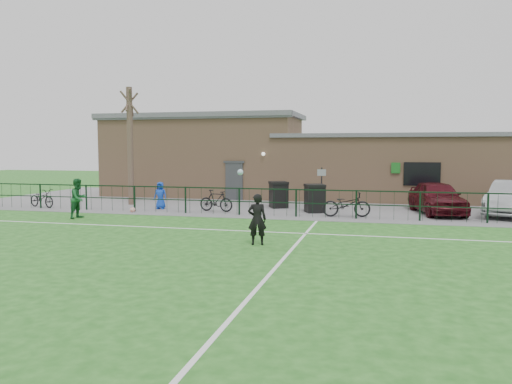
% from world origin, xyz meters
% --- Properties ---
extents(ground, '(90.00, 90.00, 0.00)m').
position_xyz_m(ground, '(0.00, 0.00, 0.00)').
color(ground, '#1F5D1B').
rests_on(ground, ground).
extents(paving_strip, '(34.00, 13.00, 0.02)m').
position_xyz_m(paving_strip, '(0.00, 13.50, 0.01)').
color(paving_strip, slate).
rests_on(paving_strip, ground).
extents(pitch_line_touch, '(28.00, 0.10, 0.01)m').
position_xyz_m(pitch_line_touch, '(0.00, 7.80, 0.00)').
color(pitch_line_touch, white).
rests_on(pitch_line_touch, ground).
extents(pitch_line_mid, '(28.00, 0.10, 0.01)m').
position_xyz_m(pitch_line_mid, '(0.00, 4.00, 0.00)').
color(pitch_line_mid, white).
rests_on(pitch_line_mid, ground).
extents(pitch_line_perp, '(0.10, 16.00, 0.01)m').
position_xyz_m(pitch_line_perp, '(2.00, 0.00, 0.00)').
color(pitch_line_perp, white).
rests_on(pitch_line_perp, ground).
extents(perimeter_fence, '(28.00, 0.10, 1.20)m').
position_xyz_m(perimeter_fence, '(0.00, 8.00, 0.60)').
color(perimeter_fence, black).
rests_on(perimeter_fence, ground).
extents(bare_tree, '(0.30, 0.30, 6.00)m').
position_xyz_m(bare_tree, '(-8.00, 10.50, 3.00)').
color(bare_tree, '#4C392E').
rests_on(bare_tree, ground).
extents(wheelie_bin_left, '(1.08, 1.14, 1.19)m').
position_xyz_m(wheelie_bin_left, '(-0.36, 10.99, 0.61)').
color(wheelie_bin_left, black).
rests_on(wheelie_bin_left, paving_strip).
extents(wheelie_bin_right, '(1.05, 1.11, 1.19)m').
position_xyz_m(wheelie_bin_right, '(1.58, 9.63, 0.61)').
color(wheelie_bin_right, black).
rests_on(wheelie_bin_right, paving_strip).
extents(sign_post, '(0.06, 0.06, 2.00)m').
position_xyz_m(sign_post, '(1.78, 10.51, 1.02)').
color(sign_post, black).
rests_on(sign_post, paving_strip).
extents(car_maroon, '(2.55, 4.52, 1.45)m').
position_xyz_m(car_maroon, '(6.89, 10.46, 0.75)').
color(car_maroon, '#470C15').
rests_on(car_maroon, paving_strip).
extents(bicycle_a, '(1.81, 1.06, 0.90)m').
position_xyz_m(bicycle_a, '(-11.69, 8.34, 0.47)').
color(bicycle_a, black).
rests_on(bicycle_a, paving_strip).
extents(bicycle_d, '(1.70, 0.70, 0.99)m').
position_xyz_m(bicycle_d, '(-2.83, 8.80, 0.52)').
color(bicycle_d, black).
rests_on(bicycle_d, paving_strip).
extents(bicycle_e, '(2.08, 0.97, 1.05)m').
position_xyz_m(bicycle_e, '(3.07, 8.46, 0.55)').
color(bicycle_e, black).
rests_on(bicycle_e, paving_strip).
extents(spectator_child, '(0.66, 0.46, 1.29)m').
position_xyz_m(spectator_child, '(-5.72, 9.10, 0.67)').
color(spectator_child, '#1440BE').
rests_on(spectator_child, paving_strip).
extents(goalkeeper_kick, '(1.88, 3.65, 2.14)m').
position_xyz_m(goalkeeper_kick, '(0.82, 1.78, 0.82)').
color(goalkeeper_kick, black).
rests_on(goalkeeper_kick, ground).
extents(outfield_player, '(0.75, 0.90, 1.66)m').
position_xyz_m(outfield_player, '(-7.74, 5.49, 0.83)').
color(outfield_player, '#195A2A').
rests_on(outfield_player, ground).
extents(ball_ground, '(0.24, 0.24, 0.24)m').
position_xyz_m(ball_ground, '(-6.44, 7.68, 0.12)').
color(ball_ground, silver).
rests_on(ball_ground, ground).
extents(clubhouse, '(24.25, 5.40, 4.96)m').
position_xyz_m(clubhouse, '(-0.88, 16.50, 2.22)').
color(clubhouse, tan).
rests_on(clubhouse, ground).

